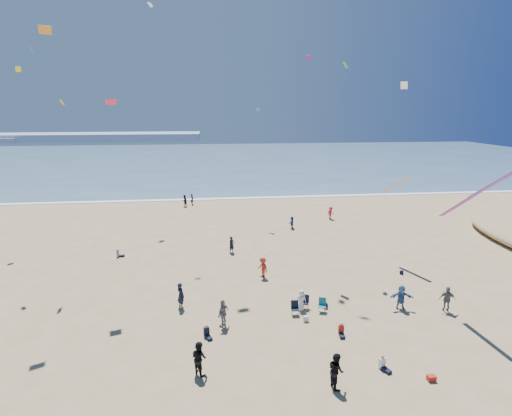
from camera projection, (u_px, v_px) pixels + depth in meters
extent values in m
plane|color=tan|center=(235.00, 394.00, 20.24)|extent=(220.00, 220.00, 0.00)
cube|color=#476B84|center=(213.00, 160.00, 111.75)|extent=(220.00, 100.00, 0.06)
cube|color=white|center=(216.00, 199.00, 63.58)|extent=(220.00, 1.20, 0.08)
cube|color=#7A8EA8|center=(75.00, 137.00, 176.82)|extent=(110.00, 20.00, 3.20)
imported|color=black|center=(232.00, 245.00, 39.80)|extent=(0.73, 0.71, 1.69)
imported|color=slate|center=(447.00, 299.00, 28.29)|extent=(1.18, 0.72, 1.87)
imported|color=#345C8F|center=(401.00, 297.00, 28.67)|extent=(1.72, 0.78, 1.78)
imported|color=black|center=(181.00, 295.00, 28.81)|extent=(0.79, 0.83, 1.91)
imported|color=black|center=(184.00, 201.00, 58.56)|extent=(1.07, 1.07, 1.75)
imported|color=white|center=(301.00, 300.00, 28.46)|extent=(0.85, 0.64, 1.56)
imported|color=red|center=(331.00, 213.00, 51.99)|extent=(1.21, 1.04, 1.63)
imported|color=black|center=(192.00, 199.00, 59.73)|extent=(0.46, 0.64, 1.64)
imported|color=gray|center=(223.00, 313.00, 26.30)|extent=(1.03, 1.18, 1.92)
imported|color=maroon|center=(263.00, 267.00, 34.09)|extent=(1.13, 1.30, 1.74)
imported|color=black|center=(336.00, 370.00, 20.57)|extent=(0.87, 1.04, 1.92)
imported|color=black|center=(199.00, 358.00, 21.60)|extent=(1.15, 1.17, 1.91)
imported|color=navy|center=(292.00, 222.00, 47.90)|extent=(0.97, 1.44, 1.49)
cube|color=silver|center=(306.00, 319.00, 27.08)|extent=(0.35, 0.20, 0.40)
cube|color=black|center=(325.00, 306.00, 28.86)|extent=(0.30, 0.22, 0.38)
cube|color=#AB2718|center=(431.00, 378.00, 21.20)|extent=(0.45, 0.30, 0.30)
cube|color=black|center=(402.00, 272.00, 34.80)|extent=(0.28, 0.18, 0.34)
cube|color=yellow|center=(18.00, 69.00, 41.79)|extent=(0.56, 0.46, 0.54)
cube|color=#1C7DC4|center=(258.00, 109.00, 49.65)|extent=(0.61, 0.66, 0.39)
cube|color=#1479E8|center=(32.00, 49.00, 33.81)|extent=(0.51, 0.55, 0.43)
cube|color=orange|center=(45.00, 30.00, 27.42)|extent=(0.85, 0.62, 0.54)
cube|color=#571E8B|center=(309.00, 58.00, 35.34)|extent=(0.68, 0.83, 0.40)
cube|color=white|center=(404.00, 85.00, 35.14)|extent=(0.72, 0.68, 0.62)
cube|color=orange|center=(62.00, 102.00, 32.35)|extent=(0.36, 0.87, 0.42)
cube|color=green|center=(346.00, 65.00, 35.77)|extent=(0.47, 0.54, 0.51)
cube|color=white|center=(150.00, 5.00, 50.37)|extent=(0.79, 0.79, 0.50)
cube|color=#DD2042|center=(111.00, 102.00, 29.52)|extent=(0.87, 0.71, 0.40)
cube|color=#81238D|center=(457.00, 206.00, 26.85)|extent=(0.35, 3.14, 2.21)
cube|color=orange|center=(397.00, 184.00, 36.67)|extent=(0.35, 2.64, 1.87)
cube|color=purple|center=(497.00, 182.00, 20.57)|extent=(0.35, 3.30, 2.33)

